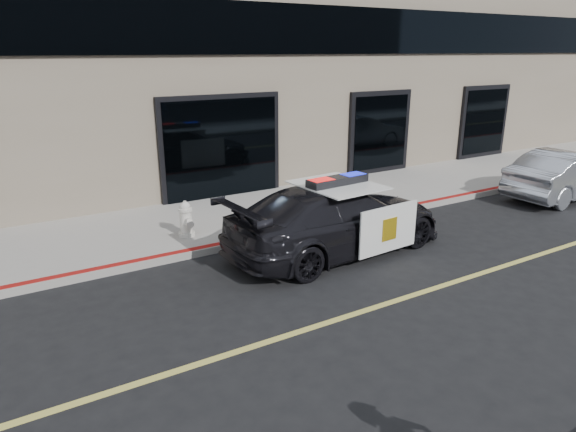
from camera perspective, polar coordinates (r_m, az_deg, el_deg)
ground at (r=9.48m, az=16.49°, el=-7.56°), size 120.00×120.00×0.00m
sidewalk_n at (r=13.27m, az=-0.20°, el=0.92°), size 60.00×3.50×0.15m
police_car at (r=10.45m, az=5.41°, el=-0.27°), size 2.65×5.11×1.58m
silver_sedan at (r=16.26m, az=28.66°, el=4.08°), size 1.65×4.16×1.35m
fire_hydrant at (r=11.16m, az=-11.26°, el=-0.40°), size 0.35×0.49×0.77m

